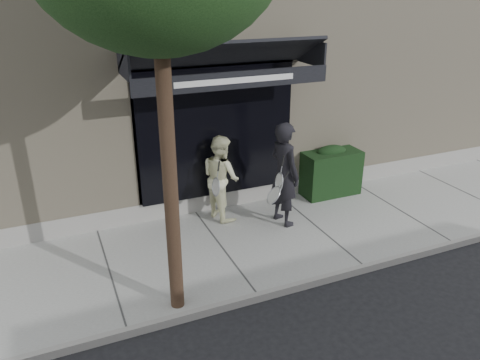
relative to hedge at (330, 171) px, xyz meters
name	(u,v)px	position (x,y,z in m)	size (l,w,h in m)	color
ground	(315,231)	(-1.10, -1.25, -0.66)	(80.00, 80.00, 0.00)	black
sidewalk	(316,228)	(-1.10, -1.25, -0.60)	(20.00, 3.00, 0.12)	gray
curb	(364,268)	(-1.10, -2.80, -0.59)	(20.00, 0.10, 0.14)	gray
building_facade	(223,57)	(-1.11, 3.71, 2.08)	(14.30, 8.04, 5.64)	#BBAC8E
hedge	(330,171)	(0.00, 0.00, 0.00)	(1.30, 0.70, 1.14)	black
pedestrian_front	(284,174)	(-1.63, -0.84, 0.49)	(0.82, 0.94, 2.06)	black
pedestrian_back	(221,177)	(-2.66, -0.12, 0.32)	(0.83, 0.98, 1.73)	beige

